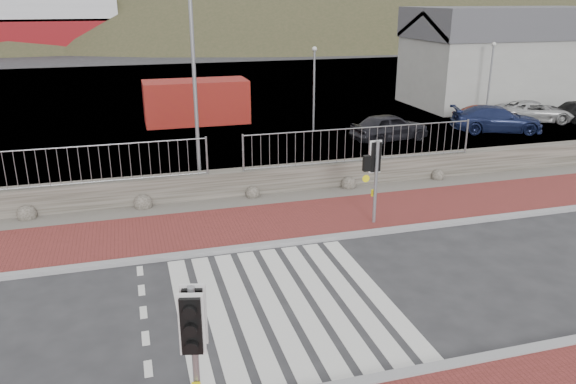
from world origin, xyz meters
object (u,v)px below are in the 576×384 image
object	(u,v)px
car_b	(489,118)
car_a	(390,127)
traffic_signal_near	(194,332)
shipping_container	(196,102)
traffic_signal_far	(376,165)
car_c	(497,119)
car_d	(534,111)
streetlight	(197,70)

from	to	relation	value
car_b	car_a	bearing A→B (deg)	111.51
traffic_signal_near	car_b	bearing A→B (deg)	59.14
traffic_signal_near	shipping_container	xyz separation A→B (m)	(2.92, 22.77, -0.74)
traffic_signal_far	car_c	size ratio (longest dim) A/B	0.58
traffic_signal_near	car_d	distance (m)	27.20
shipping_container	car_d	bearing A→B (deg)	-15.47
traffic_signal_far	car_b	distance (m)	14.87
car_a	car_d	bearing A→B (deg)	-89.23
streetlight	shipping_container	size ratio (longest dim) A/B	1.36
traffic_signal_far	car_d	world-z (taller)	traffic_signal_far
traffic_signal_far	car_d	distance (m)	18.03
car_b	car_d	size ratio (longest dim) A/B	0.86
shipping_container	car_a	bearing A→B (deg)	-38.47
car_c	car_a	bearing A→B (deg)	110.14
traffic_signal_far	shipping_container	xyz separation A→B (m)	(-3.14, 15.68, -0.72)
car_a	car_c	distance (m)	5.90
car_c	traffic_signal_near	bearing A→B (deg)	152.93
traffic_signal_far	streetlight	xyz separation A→B (m)	(-4.38, 4.48, 2.29)
traffic_signal_far	shipping_container	distance (m)	16.01
car_a	traffic_signal_far	bearing A→B (deg)	142.35
car_a	car_c	world-z (taller)	car_a
car_b	streetlight	bearing A→B (deg)	123.90
streetlight	car_a	size ratio (longest dim) A/B	1.95
car_a	car_b	bearing A→B (deg)	-91.69
streetlight	car_d	distance (m)	20.08
shipping_container	car_b	xyz separation A→B (m)	(14.04, -5.64, -0.55)
car_b	car_c	size ratio (longest dim) A/B	0.79
car_d	shipping_container	bearing A→B (deg)	91.56
traffic_signal_far	streetlight	world-z (taller)	streetlight
shipping_container	car_c	xyz separation A→B (m)	(14.03, -6.28, -0.49)
traffic_signal_near	car_b	xyz separation A→B (m)	(16.96, 17.13, -1.29)
car_b	car_d	distance (m)	3.51
car_b	car_d	world-z (taller)	car_b
traffic_signal_near	traffic_signal_far	distance (m)	9.32
shipping_container	car_a	size ratio (longest dim) A/B	1.43
traffic_signal_far	streetlight	size ratio (longest dim) A/B	0.35
car_b	car_c	bearing A→B (deg)	-167.14
traffic_signal_near	streetlight	bearing A→B (deg)	95.61
traffic_signal_far	shipping_container	world-z (taller)	traffic_signal_far
car_a	car_c	xyz separation A→B (m)	(5.89, 0.15, -0.00)
traffic_signal_near	shipping_container	bearing A→B (deg)	96.56
car_a	car_b	xyz separation A→B (m)	(5.91, 0.79, -0.07)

